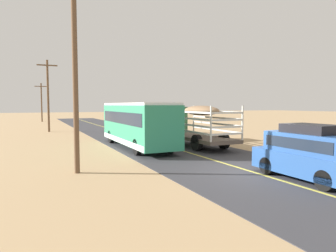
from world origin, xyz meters
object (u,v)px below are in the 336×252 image
Objects in this scene: car_far at (123,123)px; power_pole_far at (41,101)px; power_pole_near at (75,68)px; livestock_truck at (180,121)px; bus at (137,124)px; power_pole_mid at (48,94)px; suv_near at (310,153)px.

power_pole_far is (-9.32, 21.15, 3.13)m from car_far.
livestock_truck is at bearing 39.99° from power_pole_near.
car_far is 26.60m from power_pole_near.
bus is 1.13× the size of power_pole_near.
power_pole_near is at bearing -90.00° from power_pole_far.
power_pole_near is 1.25× the size of power_pole_far.
power_pole_near is (-5.11, -6.58, 2.97)m from bus.
power_pole_far is at bearing 103.67° from livestock_truck.
bus is (-4.13, -1.17, -0.04)m from livestock_truck.
livestock_truck is at bearing -58.56° from power_pole_mid.
power_pole_near is 22.87m from power_pole_mid.
bus is 1.22× the size of power_pole_mid.
car_far is (0.87, 29.95, -0.46)m from suv_near.
power_pole_near reaches higher than livestock_truck.
power_pole_far is at bearing 97.43° from bus.
bus reaches higher than car_far.
power_pole_mid is at bearing 90.00° from power_pole_near.
power_pole_mid is at bearing 107.41° from bus.
power_pole_far is at bearing 113.78° from car_far.
power_pole_near is at bearing 147.60° from suv_near.
power_pole_mid reaches higher than car_far.
power_pole_far reaches higher than livestock_truck.
livestock_truck is at bearing 86.57° from suv_near.
suv_near is at bearing -91.66° from car_far.
power_pole_mid is (-0.00, 22.87, -0.33)m from power_pole_near.
bus is at bearing 105.66° from suv_near.
power_pole_mid is at bearing -169.57° from car_far.
suv_near is at bearing -93.43° from livestock_truck.
car_far is 10.17m from power_pole_mid.
power_pole_near reaches higher than power_pole_mid.
suv_near is 0.48× the size of livestock_truck.
power_pole_mid is at bearing 121.44° from livestock_truck.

